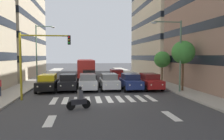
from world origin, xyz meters
TOP-DOWN VIEW (x-y plane):
  - ground_plane at (0.00, 0.00)m, footprint 180.00×180.00m
  - sidewalk_left at (-8.42, 0.00)m, footprint 2.58×90.00m
  - building_left_block_0 at (-14.93, -22.18)m, footprint 10.48×18.68m
  - building_right_block_0 at (14.93, -21.45)m, footprint 10.48×20.14m
  - crosswalk_markings at (-0.00, 0.00)m, footprint 8.55×2.80m
  - lane_arrow_0 at (-3.57, 5.50)m, footprint 0.50×2.20m
  - lane_arrow_1 at (3.57, 5.50)m, footprint 0.50×2.20m
  - car_0 at (-5.50, -4.63)m, footprint 2.02×4.44m
  - car_1 at (-3.37, -4.71)m, footprint 2.02×4.44m
  - car_2 at (-1.10, -5.15)m, footprint 2.02×4.44m
  - car_3 at (1.20, -5.06)m, footprint 2.02×4.44m
  - car_4 at (3.23, -5.23)m, footprint 2.02×4.44m
  - car_5 at (5.30, -4.96)m, footprint 2.02×4.44m
  - car_row2_0 at (0.87, -11.81)m, footprint 2.02×4.44m
  - car_row2_1 at (-3.06, -12.20)m, footprint 2.02×4.44m
  - bus_behind_traffic at (1.20, -17.81)m, footprint 2.78×10.50m
  - motorcycle_with_rider at (1.98, 3.06)m, footprint 1.64×0.66m
  - traffic_light_gantry at (5.57, -0.63)m, footprint 4.13×0.36m
  - street_lamp_left at (-7.21, -2.11)m, footprint 3.07×0.28m
  - street_lamp_right at (7.35, -11.76)m, footprint 2.55×0.28m
  - street_tree_0 at (-8.25, -2.59)m, footprint 2.30×2.30m
  - street_tree_1 at (-8.64, -9.19)m, footprint 2.14×2.14m

SIDE VIEW (x-z plane):
  - ground_plane at x=0.00m, z-range 0.00..0.00m
  - crosswalk_markings at x=0.00m, z-range 0.00..0.01m
  - lane_arrow_0 at x=-3.57m, z-range 0.00..0.01m
  - lane_arrow_1 at x=3.57m, z-range 0.00..0.01m
  - sidewalk_left at x=-8.42m, z-range 0.00..0.15m
  - motorcycle_with_rider at x=1.98m, z-range -0.14..1.43m
  - car_0 at x=-5.50m, z-range 0.03..1.75m
  - car_1 at x=-3.37m, z-range 0.03..1.75m
  - car_2 at x=-1.10m, z-range 0.03..1.75m
  - car_3 at x=1.20m, z-range 0.03..1.75m
  - car_4 at x=3.23m, z-range 0.03..1.75m
  - car_5 at x=5.30m, z-range 0.03..1.75m
  - car_row2_0 at x=0.87m, z-range 0.03..1.75m
  - car_row2_1 at x=-3.06m, z-range 0.03..1.75m
  - bus_behind_traffic at x=1.20m, z-range 0.36..3.36m
  - street_tree_1 at x=-8.64m, z-range 1.11..5.20m
  - traffic_light_gantry at x=5.57m, z-range 0.93..6.43m
  - street_tree_0 at x=-8.25m, z-range 1.48..6.48m
  - street_lamp_left at x=-7.21m, z-range 0.96..7.84m
  - street_lamp_right at x=7.35m, z-range 0.92..8.45m
  - building_left_block_0 at x=-14.93m, z-range 0.00..22.93m
  - building_right_block_0 at x=14.93m, z-range 0.00..25.71m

